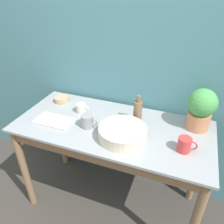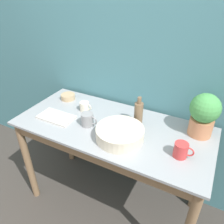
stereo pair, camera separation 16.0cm
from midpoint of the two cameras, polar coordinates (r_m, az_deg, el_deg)
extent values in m
cube|color=teal|center=(1.85, 8.38, 10.92)|extent=(6.00, 0.05, 2.40)
cylinder|color=#846647|center=(2.11, -19.02, -12.46)|extent=(0.06, 0.06, 0.86)
cylinder|color=#846647|center=(2.43, -9.52, -4.32)|extent=(0.06, 0.06, 0.86)
cylinder|color=#846647|center=(2.09, 24.30, -14.48)|extent=(0.06, 0.06, 0.86)
cube|color=#846647|center=(1.51, -2.17, -11.51)|extent=(1.39, 0.02, 0.10)
cube|color=#93999E|center=(1.67, 2.74, -3.88)|extent=(1.49, 0.69, 0.02)
cylinder|color=tan|center=(1.69, 24.67, -3.56)|extent=(0.16, 0.16, 0.13)
sphere|color=#47994C|center=(1.62, 25.84, 0.82)|extent=(0.20, 0.20, 0.20)
cylinder|color=beige|center=(1.51, 5.11, -5.71)|extent=(0.34, 0.34, 0.09)
cylinder|color=brown|center=(1.65, 9.68, -0.58)|extent=(0.07, 0.07, 0.18)
cylinder|color=brown|center=(1.60, 10.05, 2.93)|extent=(0.03, 0.03, 0.05)
cylinder|color=gray|center=(1.64, -3.70, -2.04)|extent=(0.09, 0.09, 0.10)
torus|color=gray|center=(1.62, -2.14, -2.37)|extent=(0.07, 0.01, 0.07)
cylinder|color=#C63838|center=(1.46, 20.59, -9.40)|extent=(0.09, 0.09, 0.10)
torus|color=#C63838|center=(1.46, 22.49, -9.72)|extent=(0.07, 0.01, 0.07)
cylinder|color=beige|center=(1.84, -4.77, 1.42)|extent=(0.08, 0.08, 0.08)
torus|color=beige|center=(1.81, -3.60, 1.20)|extent=(0.05, 0.01, 0.05)
cylinder|color=tan|center=(2.04, -9.24, 3.91)|extent=(0.13, 0.13, 0.05)
cube|color=beige|center=(1.78, -11.86, -1.38)|extent=(0.29, 0.16, 0.02)
camera|label=1|loc=(0.08, -87.14, 1.77)|focal=35.00mm
camera|label=2|loc=(0.08, 92.86, -1.77)|focal=35.00mm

